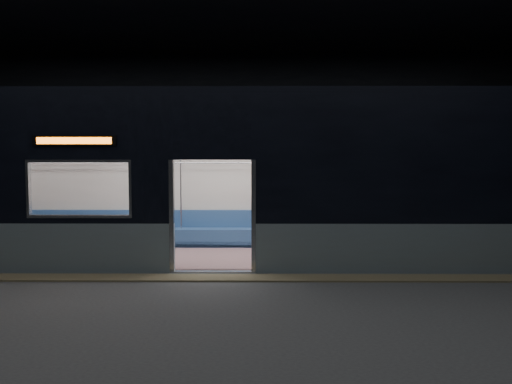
{
  "coord_description": "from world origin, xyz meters",
  "views": [
    {
      "loc": [
        0.86,
        -8.66,
        2.17
      ],
      "look_at": [
        0.77,
        2.3,
        1.38
      ],
      "focal_mm": 38.0,
      "sensor_mm": 36.0,
      "label": 1
    }
  ],
  "objects": [
    {
      "name": "station_floor",
      "position": [
        0.0,
        0.0,
        -0.01
      ],
      "size": [
        24.0,
        14.0,
        0.01
      ],
      "primitive_type": "cube",
      "color": "#47494C",
      "rests_on": "ground"
    },
    {
      "name": "station_envelope",
      "position": [
        0.0,
        0.0,
        3.66
      ],
      "size": [
        24.0,
        14.0,
        5.0
      ],
      "color": "black",
      "rests_on": "station_floor"
    },
    {
      "name": "tactile_strip",
      "position": [
        0.0,
        0.55,
        0.01
      ],
      "size": [
        22.8,
        0.5,
        0.03
      ],
      "primitive_type": "cube",
      "color": "#8C7F59",
      "rests_on": "station_floor"
    },
    {
      "name": "metro_car",
      "position": [
        -0.0,
        2.54,
        1.85
      ],
      "size": [
        18.0,
        3.04,
        3.35
      ],
      "color": "gray",
      "rests_on": "station_floor"
    },
    {
      "name": "passenger",
      "position": [
        1.16,
        3.55,
        0.76
      ],
      "size": [
        0.36,
        0.63,
        1.28
      ],
      "rotation": [
        0.0,
        0.0,
        -0.07
      ],
      "color": "black",
      "rests_on": "metro_car"
    },
    {
      "name": "handbag",
      "position": [
        1.18,
        3.35,
        0.66
      ],
      "size": [
        0.31,
        0.28,
        0.13
      ],
      "primitive_type": "cube",
      "rotation": [
        0.0,
        0.0,
        0.27
      ],
      "color": "black",
      "rests_on": "passenger"
    },
    {
      "name": "transit_map",
      "position": [
        4.25,
        3.85,
        1.48
      ],
      "size": [
        1.03,
        0.03,
        0.67
      ],
      "primitive_type": "cube",
      "color": "white",
      "rests_on": "metro_car"
    }
  ]
}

